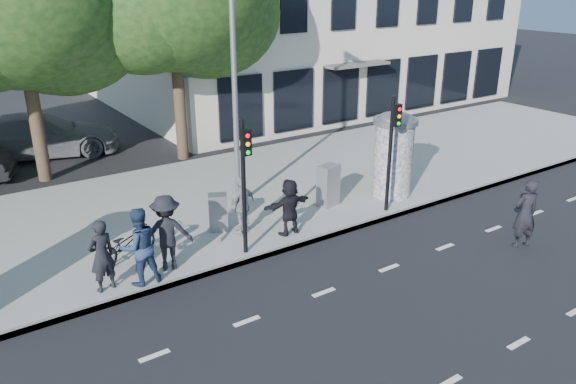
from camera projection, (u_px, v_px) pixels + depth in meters
ground at (365, 322)px, 11.53m from camera, size 120.00×120.00×0.00m
sidewalk at (203, 204)px, 17.29m from camera, size 40.00×8.00×0.15m
curb at (272, 253)px, 14.24m from camera, size 40.00×0.10×0.16m
lane_dash_near at (449, 382)px, 9.83m from camera, size 32.00×0.12×0.01m
lane_dash_far at (324, 292)px, 12.61m from camera, size 32.00×0.12×0.01m
ad_column_right at (393, 152)px, 17.31m from camera, size 1.36×1.36×2.65m
traffic_pole_near at (245, 175)px, 13.33m from camera, size 0.22×0.31×3.40m
traffic_pole_far at (392, 143)px, 15.84m from camera, size 0.22×0.31×3.40m
street_lamp at (234, 48)px, 15.32m from camera, size 0.25×0.93×8.00m
ped_b at (102, 256)px, 12.15m from camera, size 0.69×0.53×1.67m
ped_c at (139, 247)px, 12.39m from camera, size 0.90×0.71×1.82m
ped_d at (167, 233)px, 13.03m from camera, size 1.35×1.05×1.84m
ped_e at (242, 206)px, 14.86m from camera, size 1.05×0.77×1.60m
ped_f at (289, 207)px, 14.85m from camera, size 1.45×0.57×1.55m
man_road at (526, 214)px, 14.42m from camera, size 0.77×0.62×1.86m
bicycle at (126, 244)px, 13.55m from camera, size 1.08×1.80×0.89m
cabinet_left at (218, 212)px, 15.14m from camera, size 0.60×0.54×1.04m
cabinet_right at (328, 186)px, 16.75m from camera, size 0.67×0.54×1.26m
car_right at (40, 135)px, 21.78m from camera, size 3.62×6.15×1.67m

